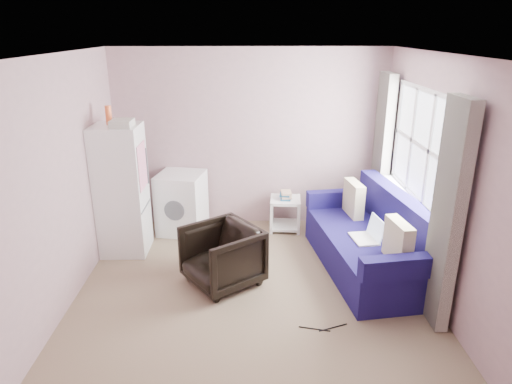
# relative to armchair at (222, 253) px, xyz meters

# --- Properties ---
(room) EXTENTS (3.84, 4.24, 2.54)m
(room) POSITION_rel_armchair_xyz_m (0.35, -0.33, 0.88)
(room) COLOR #897259
(room) RESTS_ON ground
(armchair) EXTENTS (0.98, 0.99, 0.75)m
(armchair) POSITION_rel_armchair_xyz_m (0.00, 0.00, 0.00)
(armchair) COLOR black
(armchair) RESTS_ON ground
(fridge) EXTENTS (0.58, 0.56, 1.87)m
(fridge) POSITION_rel_armchair_xyz_m (-1.28, 0.85, 0.46)
(fridge) COLOR white
(fridge) RESTS_ON ground
(washing_machine) EXTENTS (0.70, 0.70, 0.85)m
(washing_machine) POSITION_rel_armchair_xyz_m (-0.64, 1.43, 0.07)
(washing_machine) COLOR white
(washing_machine) RESTS_ON ground
(side_table) EXTENTS (0.45, 0.45, 0.57)m
(side_table) POSITION_rel_armchair_xyz_m (0.82, 1.47, -0.11)
(side_table) COLOR white
(side_table) RESTS_ON ground
(sofa) EXTENTS (1.22, 2.18, 0.92)m
(sofa) POSITION_rel_armchair_xyz_m (1.75, 0.31, -0.04)
(sofa) COLOR navy
(sofa) RESTS_ON ground
(window_dressing) EXTENTS (0.17, 2.62, 2.18)m
(window_dressing) POSITION_rel_armchair_xyz_m (2.11, 0.36, 0.73)
(window_dressing) COLOR white
(window_dressing) RESTS_ON ground
(floor_cables) EXTENTS (0.47, 0.12, 0.01)m
(floor_cables) POSITION_rel_armchair_xyz_m (1.01, -0.86, -0.37)
(floor_cables) COLOR black
(floor_cables) RESTS_ON ground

